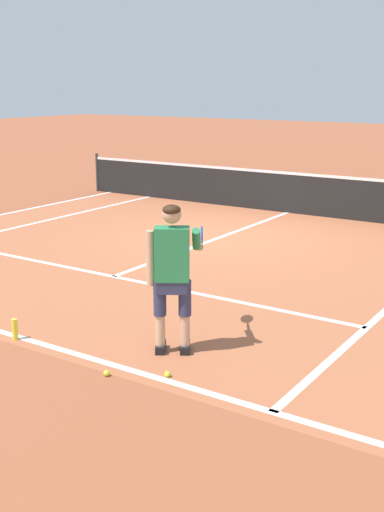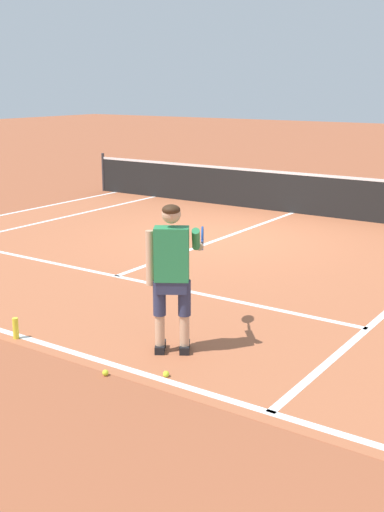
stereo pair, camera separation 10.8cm
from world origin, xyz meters
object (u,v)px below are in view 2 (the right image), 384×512
(tennis_player, at_px, (173,268))
(tennis_ball_near_feet, at_px, (166,374))
(tennis_ball_by_baseline, at_px, (105,373))
(water_bottle, at_px, (16,328))

(tennis_player, height_order, tennis_ball_near_feet, tennis_player)
(tennis_ball_near_feet, bearing_deg, tennis_ball_by_baseline, -148.42)
(tennis_player, xyz_separation_m, tennis_ball_near_feet, (0.34, -0.59, -0.96))
(tennis_player, height_order, water_bottle, tennis_player)
(tennis_player, distance_m, tennis_ball_by_baseline, 1.35)
(tennis_player, bearing_deg, tennis_ball_by_baseline, -102.65)
(tennis_ball_by_baseline, bearing_deg, tennis_ball_near_feet, 31.58)
(tennis_ball_near_feet, height_order, tennis_ball_by_baseline, same)
(tennis_player, bearing_deg, tennis_ball_near_feet, -60.44)
(tennis_player, distance_m, water_bottle, 2.12)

